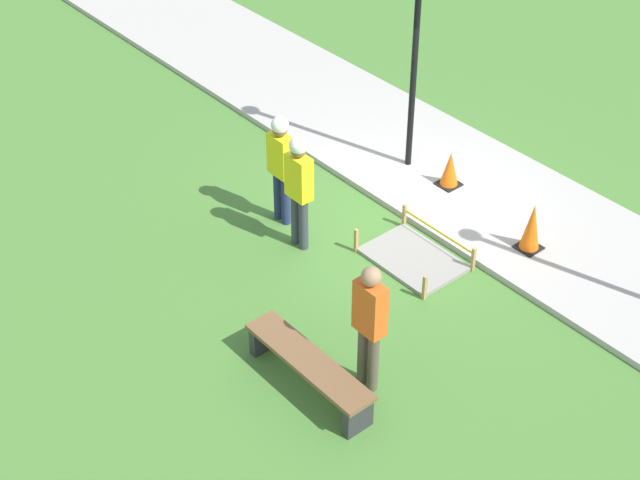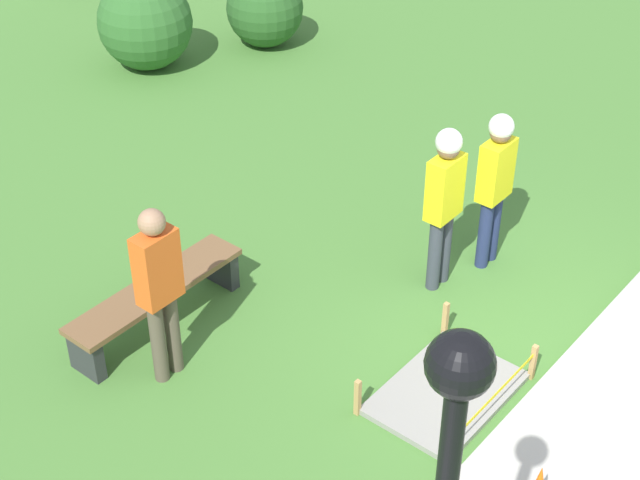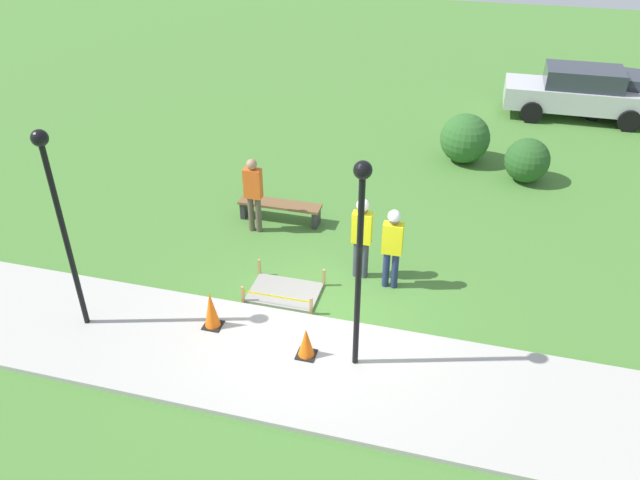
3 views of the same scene
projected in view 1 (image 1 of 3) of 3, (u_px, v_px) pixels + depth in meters
ground_plane at (398, 216)px, 15.05m from camera, size 60.00×60.00×0.00m
sidewalk at (459, 182)px, 15.72m from camera, size 28.00×2.72×0.10m
wet_concrete_patch at (413, 259)px, 14.13m from camera, size 1.45×1.02×0.40m
traffic_cone_near_patch at (532, 227)px, 14.01m from camera, size 0.34×0.34×0.76m
traffic_cone_far_patch at (450, 169)px, 15.38m from camera, size 0.34×0.34×0.59m
park_bench at (309, 367)px, 11.92m from camera, size 2.00×0.44×0.48m
worker_supervisor at (281, 160)px, 14.32m from camera, size 0.40×0.26×1.80m
worker_assistant at (299, 182)px, 13.79m from camera, size 0.40×0.27×1.84m
bystander_in_orange_shirt at (370, 320)px, 11.54m from camera, size 0.40×0.24×1.84m
lamppost_near at (417, 20)px, 14.55m from camera, size 0.28×0.28×3.84m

